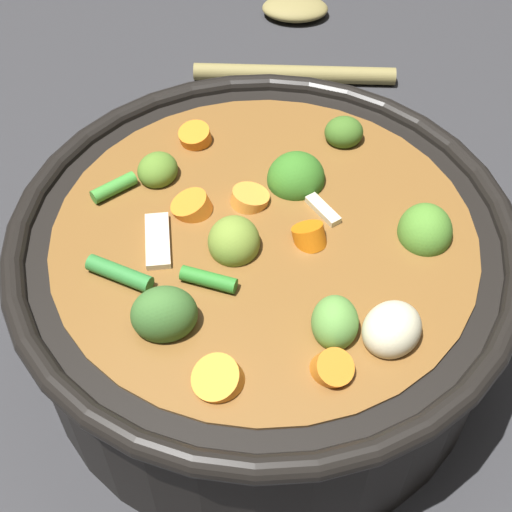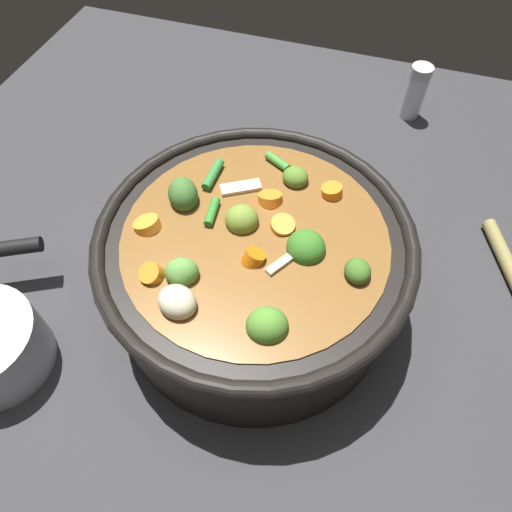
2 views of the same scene
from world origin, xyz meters
The scene contains 3 objects.
ground_plane centered at (0.00, 0.00, 0.00)m, with size 1.10×1.10×0.00m, color #2D2D30.
cooking_pot centered at (0.00, 0.00, 0.06)m, with size 0.33×0.33×0.14m.
wooden_spoon centered at (-0.12, 0.36, 0.01)m, with size 0.20×0.20×0.02m.
Camera 1 is at (0.13, -0.29, 0.46)m, focal length 51.88 mm.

